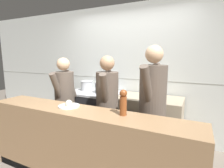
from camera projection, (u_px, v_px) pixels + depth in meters
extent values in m
cube|color=silver|center=(128.00, 71.00, 3.54)|extent=(8.00, 0.06, 2.60)
cube|color=gray|center=(127.00, 79.00, 3.53)|extent=(8.00, 0.00, 0.01)
cube|color=#232326|center=(96.00, 114.00, 3.55)|extent=(1.02, 0.70, 0.86)
cube|color=#B7BABF|center=(95.00, 93.00, 3.48)|extent=(1.04, 0.71, 0.04)
cube|color=#B7BABF|center=(86.00, 116.00, 3.25)|extent=(0.92, 0.03, 0.10)
cube|color=gray|center=(149.00, 122.00, 3.07)|extent=(1.10, 0.65, 0.90)
cube|color=black|center=(143.00, 152.00, 2.87)|extent=(1.07, 0.04, 0.10)
cube|color=#93704C|center=(83.00, 147.00, 2.21)|extent=(2.79, 0.45, 0.96)
cylinder|color=#B7BABF|center=(87.00, 86.00, 3.61)|extent=(0.24, 0.24, 0.20)
cylinder|color=#B7BABF|center=(87.00, 81.00, 3.59)|extent=(0.26, 0.26, 0.01)
cylinder|color=#2D2D33|center=(104.00, 88.00, 3.37)|extent=(0.33, 0.33, 0.19)
cylinder|color=#2D2D33|center=(104.00, 84.00, 3.35)|extent=(0.35, 0.35, 0.01)
cone|color=#B7BABF|center=(153.00, 95.00, 2.96)|extent=(0.22, 0.22, 0.11)
cylinder|color=white|center=(69.00, 106.00, 2.28)|extent=(0.28, 0.28, 0.02)
sphere|color=beige|center=(69.00, 104.00, 2.27)|extent=(0.10, 0.10, 0.10)
cylinder|color=brown|center=(123.00, 106.00, 1.94)|extent=(0.08, 0.08, 0.22)
sphere|color=brown|center=(123.00, 93.00, 1.92)|extent=(0.09, 0.09, 0.09)
cube|color=black|center=(66.00, 129.00, 3.02)|extent=(0.30, 0.21, 0.74)
cylinder|color=brown|center=(64.00, 90.00, 2.91)|extent=(0.36, 0.36, 0.61)
sphere|color=#D8AD84|center=(63.00, 64.00, 2.84)|extent=(0.21, 0.21, 0.21)
cylinder|color=brown|center=(70.00, 84.00, 3.07)|extent=(0.14, 0.32, 0.51)
cylinder|color=brown|center=(57.00, 88.00, 2.72)|extent=(0.14, 0.32, 0.51)
cube|color=black|center=(107.00, 137.00, 2.68)|extent=(0.32, 0.25, 0.76)
cylinder|color=brown|center=(107.00, 93.00, 2.57)|extent=(0.41, 0.41, 0.63)
sphere|color=tan|center=(107.00, 63.00, 2.50)|extent=(0.21, 0.21, 0.21)
cylinder|color=brown|center=(110.00, 86.00, 2.75)|extent=(0.19, 0.33, 0.52)
cylinder|color=brown|center=(104.00, 91.00, 2.37)|extent=(0.19, 0.33, 0.52)
cube|color=black|center=(151.00, 143.00, 2.43)|extent=(0.32, 0.23, 0.82)
cylinder|color=brown|center=(153.00, 91.00, 2.31)|extent=(0.39, 0.39, 0.68)
sphere|color=#D8AD84|center=(154.00, 54.00, 2.23)|extent=(0.23, 0.23, 0.23)
cylinder|color=brown|center=(158.00, 83.00, 2.47)|extent=(0.15, 0.35, 0.57)
cylinder|color=brown|center=(147.00, 87.00, 2.12)|extent=(0.15, 0.35, 0.57)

